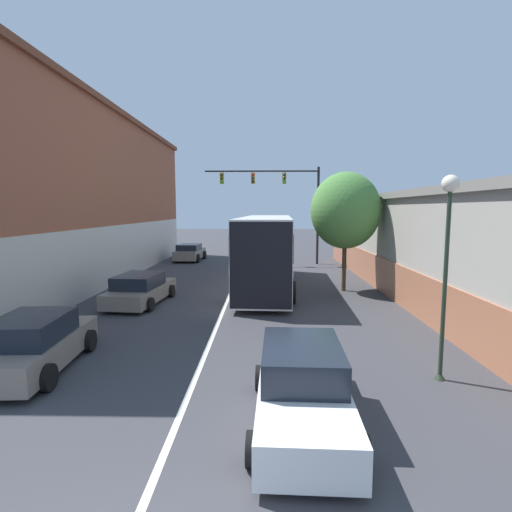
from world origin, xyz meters
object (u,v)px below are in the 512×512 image
at_px(parked_car_left_near, 190,253).
at_px(traffic_signal_gantry, 282,192).
at_px(hatchback_foreground, 302,387).
at_px(parked_car_left_mid, 140,289).
at_px(bus, 267,248).
at_px(street_tree_near, 345,211).
at_px(parked_car_left_far, 34,344).
at_px(street_lamp, 447,246).

relative_size(parked_car_left_near, traffic_signal_gantry, 0.47).
xyz_separation_m(hatchback_foreground, parked_car_left_mid, (-6.13, 9.56, -0.06)).
height_order(hatchback_foreground, traffic_signal_gantry, traffic_signal_gantry).
relative_size(bus, traffic_signal_gantry, 1.37).
height_order(bus, street_tree_near, street_tree_near).
xyz_separation_m(bus, parked_car_left_far, (-5.94, -10.94, -1.39)).
distance_m(bus, parked_car_left_far, 12.52).
relative_size(parked_car_left_near, street_lamp, 0.81).
xyz_separation_m(bus, parked_car_left_near, (-6.09, 10.89, -1.42)).
xyz_separation_m(traffic_signal_gantry, street_tree_near, (2.75, -9.95, -1.31)).
xyz_separation_m(parked_car_left_near, street_lamp, (10.22, -22.18, 2.60)).
bearing_deg(bus, street_lamp, -157.45).
bearing_deg(bus, traffic_signal_gantry, -4.55).
relative_size(parked_car_left_mid, street_lamp, 0.92).
bearing_deg(traffic_signal_gantry, hatchback_foreground, -91.28).
bearing_deg(traffic_signal_gantry, bus, -96.98).
distance_m(hatchback_foreground, parked_car_left_near, 25.06).
distance_m(parked_car_left_mid, street_tree_near, 10.40).
height_order(parked_car_left_mid, street_lamp, street_lamp).
xyz_separation_m(hatchback_foreground, traffic_signal_gantry, (0.50, 22.47, 4.64)).
xyz_separation_m(parked_car_left_near, street_tree_near, (9.96, -11.62, 3.36)).
bearing_deg(traffic_signal_gantry, street_lamp, -81.67).
distance_m(parked_car_left_mid, street_lamp, 12.55).
xyz_separation_m(hatchback_foreground, parked_car_left_far, (-6.56, 2.31, -0.00)).
bearing_deg(parked_car_left_mid, street_lamp, -123.26).
bearing_deg(street_tree_near, hatchback_foreground, -104.55).
bearing_deg(bus, parked_car_left_far, 153.94).
xyz_separation_m(hatchback_foreground, parked_car_left_near, (-6.72, 24.14, -0.03)).
distance_m(bus, traffic_signal_gantry, 9.85).
height_order(hatchback_foreground, parked_car_left_far, hatchback_foreground).
height_order(hatchback_foreground, street_tree_near, street_tree_near).
bearing_deg(street_tree_near, traffic_signal_gantry, 105.44).
bearing_deg(parked_car_left_near, parked_car_left_far, -176.16).
height_order(parked_car_left_far, traffic_signal_gantry, traffic_signal_gantry).
height_order(bus, street_lamp, street_lamp).
bearing_deg(parked_car_left_near, street_tree_near, -135.94).
bearing_deg(traffic_signal_gantry, parked_car_left_near, 166.97).
bearing_deg(parked_car_left_far, bus, -32.20).
relative_size(hatchback_foreground, parked_car_left_far, 1.05).
bearing_deg(hatchback_foreground, street_lamp, -58.80).
distance_m(parked_car_left_near, street_lamp, 24.56).
height_order(parked_car_left_far, street_lamp, street_lamp).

